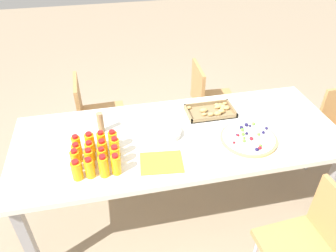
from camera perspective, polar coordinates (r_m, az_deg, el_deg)
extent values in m
plane|color=gray|center=(2.71, 1.69, -13.95)|extent=(12.00, 12.00, 0.00)
cube|color=silver|center=(2.21, 2.02, -1.95)|extent=(2.23, 0.88, 0.04)
cube|color=#99999E|center=(2.26, -23.55, -18.37)|extent=(0.06, 0.06, 0.70)
cube|color=#99999E|center=(2.63, 26.70, -9.92)|extent=(0.06, 0.06, 0.70)
cube|color=#99999E|center=(2.74, -21.71, -6.11)|extent=(0.06, 0.06, 0.70)
cube|color=#99999E|center=(3.06, 19.34, -0.63)|extent=(0.06, 0.06, 0.70)
cylinder|color=silver|center=(2.97, 27.47, -8.10)|extent=(0.02, 0.02, 0.41)
cylinder|color=silver|center=(3.14, 24.14, -4.26)|extent=(0.02, 0.02, 0.41)
cube|color=#B7844C|center=(2.07, 22.29, -20.00)|extent=(0.43, 0.43, 0.04)
cylinder|color=silver|center=(2.40, 21.95, -19.15)|extent=(0.02, 0.02, 0.41)
cube|color=#B7844C|center=(3.12, 8.41, 4.29)|extent=(0.42, 0.42, 0.04)
cube|color=#B7844C|center=(2.97, 5.30, 7.11)|extent=(0.05, 0.38, 0.38)
cylinder|color=silver|center=(3.42, 9.87, 2.44)|extent=(0.02, 0.02, 0.41)
cylinder|color=silver|center=(3.18, 11.60, -0.75)|extent=(0.02, 0.02, 0.41)
cylinder|color=silver|center=(3.34, 4.65, 1.96)|extent=(0.02, 0.02, 0.41)
cylinder|color=silver|center=(3.09, 6.02, -1.36)|extent=(0.02, 0.02, 0.41)
cube|color=#B7844C|center=(2.93, -11.43, 1.67)|extent=(0.41, 0.41, 0.04)
cube|color=#B7844C|center=(2.84, -15.59, 4.28)|extent=(0.04, 0.38, 0.38)
cylinder|color=silver|center=(3.21, -8.33, 0.06)|extent=(0.02, 0.02, 0.41)
cylinder|color=silver|center=(2.96, -7.54, -3.50)|extent=(0.02, 0.02, 0.41)
cylinder|color=silver|center=(3.21, -13.98, -0.76)|extent=(0.02, 0.02, 0.41)
cylinder|color=silver|center=(2.96, -13.69, -4.40)|extent=(0.02, 0.02, 0.41)
cylinder|color=#F9AE14|center=(1.92, -15.86, -7.64)|extent=(0.06, 0.06, 0.12)
cylinder|color=red|center=(1.87, -16.20, -6.16)|extent=(0.04, 0.04, 0.02)
cylinder|color=#FAAD14|center=(1.91, -13.74, -7.35)|extent=(0.06, 0.06, 0.12)
cylinder|color=red|center=(1.86, -14.03, -5.84)|extent=(0.04, 0.04, 0.02)
cylinder|color=#FAAD14|center=(1.89, -11.34, -7.09)|extent=(0.06, 0.06, 0.13)
cylinder|color=red|center=(1.84, -11.62, -5.40)|extent=(0.04, 0.04, 0.02)
cylinder|color=#FAAE14|center=(1.90, -9.21, -6.84)|extent=(0.06, 0.06, 0.13)
cylinder|color=red|center=(1.85, -9.42, -5.24)|extent=(0.04, 0.04, 0.02)
cylinder|color=#FAAC14|center=(1.97, -16.01, -5.96)|extent=(0.06, 0.06, 0.13)
cylinder|color=red|center=(1.92, -16.38, -4.30)|extent=(0.04, 0.04, 0.02)
cylinder|color=#FAAE14|center=(1.96, -13.73, -5.84)|extent=(0.05, 0.05, 0.13)
cylinder|color=red|center=(1.91, -14.03, -4.23)|extent=(0.04, 0.04, 0.02)
cylinder|color=#FAAD14|center=(1.96, -11.56, -5.59)|extent=(0.05, 0.05, 0.12)
cylinder|color=red|center=(1.91, -11.80, -4.03)|extent=(0.03, 0.03, 0.02)
cylinder|color=#FAAD14|center=(1.95, -9.32, -5.34)|extent=(0.06, 0.06, 0.13)
cylinder|color=red|center=(1.91, -9.53, -3.74)|extent=(0.04, 0.04, 0.02)
cylinder|color=#F9AE14|center=(2.03, -15.84, -4.71)|extent=(0.06, 0.06, 0.12)
cylinder|color=red|center=(1.99, -16.15, -3.23)|extent=(0.04, 0.04, 0.02)
cylinder|color=#FAAD14|center=(2.02, -13.64, -4.47)|extent=(0.06, 0.06, 0.12)
cylinder|color=red|center=(1.97, -13.92, -2.94)|extent=(0.04, 0.04, 0.02)
cylinder|color=#F9AC14|center=(2.01, -11.49, -4.21)|extent=(0.06, 0.06, 0.12)
cylinder|color=red|center=(1.97, -11.73, -2.66)|extent=(0.04, 0.04, 0.02)
cylinder|color=#F9AE14|center=(2.01, -9.33, -3.85)|extent=(0.06, 0.06, 0.13)
cylinder|color=red|center=(1.97, -9.53, -2.26)|extent=(0.04, 0.04, 0.02)
cylinder|color=#FAAD14|center=(2.08, -15.87, -3.39)|extent=(0.06, 0.06, 0.13)
cylinder|color=red|center=(2.04, -16.20, -1.84)|extent=(0.04, 0.04, 0.02)
cylinder|color=#FAAD14|center=(2.08, -13.65, -2.98)|extent=(0.06, 0.06, 0.13)
cylinder|color=red|center=(2.03, -13.94, -1.40)|extent=(0.04, 0.04, 0.02)
cylinder|color=#F9AD14|center=(2.07, -11.68, -2.77)|extent=(0.06, 0.06, 0.13)
cylinder|color=red|center=(2.03, -11.92, -1.19)|extent=(0.04, 0.04, 0.02)
cylinder|color=#F9AC14|center=(2.07, -9.73, -2.60)|extent=(0.06, 0.06, 0.12)
cylinder|color=red|center=(2.03, -9.93, -1.05)|extent=(0.04, 0.04, 0.02)
cylinder|color=tan|center=(2.21, 14.11, -2.21)|extent=(0.38, 0.38, 0.02)
cylinder|color=white|center=(2.20, 14.16, -1.96)|extent=(0.35, 0.35, 0.01)
sphere|color=#1E1947|center=(2.29, 13.74, 0.22)|extent=(0.03, 0.03, 0.03)
sphere|color=#66B238|center=(2.18, 13.39, -2.05)|extent=(0.02, 0.02, 0.02)
sphere|color=#66B238|center=(2.24, 13.05, -0.69)|extent=(0.02, 0.02, 0.02)
sphere|color=#1E1947|center=(2.26, 12.90, -0.27)|extent=(0.03, 0.03, 0.03)
sphere|color=red|center=(2.18, 14.58, -2.18)|extent=(0.03, 0.03, 0.03)
sphere|color=red|center=(2.12, 16.00, -3.74)|extent=(0.02, 0.02, 0.02)
sphere|color=red|center=(2.19, 12.32, -1.60)|extent=(0.02, 0.02, 0.02)
sphere|color=#1E1947|center=(2.30, 14.36, 0.03)|extent=(0.02, 0.02, 0.02)
sphere|color=#1E1947|center=(2.10, 15.51, -4.02)|extent=(0.03, 0.03, 0.03)
sphere|color=#1E1947|center=(2.22, 13.79, -1.28)|extent=(0.02, 0.02, 0.02)
sphere|color=#1E1947|center=(2.30, 17.09, -0.39)|extent=(0.02, 0.02, 0.02)
sphere|color=#66B238|center=(2.15, 13.36, -2.57)|extent=(0.02, 0.02, 0.02)
sphere|color=#66B238|center=(2.32, 14.94, 0.36)|extent=(0.02, 0.02, 0.02)
sphere|color=#1E1947|center=(2.25, 16.57, -1.10)|extent=(0.02, 0.02, 0.02)
sphere|color=red|center=(2.12, 11.64, -2.89)|extent=(0.02, 0.02, 0.02)
sphere|color=#66B238|center=(2.20, 13.18, -1.42)|extent=(0.02, 0.02, 0.02)
sphere|color=#66B238|center=(2.14, 16.08, -3.37)|extent=(0.02, 0.02, 0.02)
sphere|color=#1E1947|center=(2.19, 12.15, -1.51)|extent=(0.02, 0.02, 0.02)
sphere|color=#66B238|center=(2.23, 15.79, -1.43)|extent=(0.02, 0.02, 0.02)
cube|color=olive|center=(2.43, 7.47, 2.40)|extent=(0.35, 0.21, 0.01)
cube|color=olive|center=(2.34, 8.27, 1.31)|extent=(0.35, 0.01, 0.03)
cube|color=olive|center=(2.50, 6.77, 3.93)|extent=(0.35, 0.01, 0.03)
cube|color=olive|center=(2.37, 3.60, 2.20)|extent=(0.01, 0.21, 0.03)
cube|color=olive|center=(2.47, 11.24, 3.10)|extent=(0.01, 0.21, 0.03)
ellipsoid|color=tan|center=(2.50, 9.24, 3.79)|extent=(0.04, 0.03, 0.02)
ellipsoid|color=tan|center=(2.47, 8.69, 3.33)|extent=(0.04, 0.03, 0.02)
ellipsoid|color=tan|center=(2.39, 8.84, 2.22)|extent=(0.05, 0.04, 0.03)
ellipsoid|color=tan|center=(2.47, 8.92, 3.46)|extent=(0.05, 0.04, 0.03)
ellipsoid|color=tan|center=(2.50, 8.67, 3.77)|extent=(0.04, 0.03, 0.02)
ellipsoid|color=tan|center=(2.37, 6.46, 2.11)|extent=(0.04, 0.03, 0.02)
ellipsoid|color=tan|center=(2.38, 7.60, 2.07)|extent=(0.05, 0.03, 0.03)
ellipsoid|color=tan|center=(2.48, 9.72, 3.47)|extent=(0.05, 0.03, 0.03)
ellipsoid|color=tan|center=(2.46, 9.67, 3.08)|extent=(0.04, 0.03, 0.02)
ellipsoid|color=tan|center=(2.52, 10.05, 3.97)|extent=(0.04, 0.03, 0.02)
ellipsoid|color=tan|center=(2.44, 3.72, 3.28)|extent=(0.04, 0.03, 0.02)
ellipsoid|color=tan|center=(2.46, 10.35, 3.18)|extent=(0.05, 0.03, 0.03)
ellipsoid|color=tan|center=(2.42, 9.47, 2.61)|extent=(0.05, 0.04, 0.03)
ellipsoid|color=tan|center=(2.41, 6.35, 2.81)|extent=(0.05, 0.04, 0.03)
cylinder|color=silver|center=(2.19, -0.18, -1.58)|extent=(0.19, 0.19, 0.00)
cylinder|color=silver|center=(2.18, -0.18, -1.47)|extent=(0.19, 0.19, 0.00)
cylinder|color=silver|center=(2.18, -0.18, -1.37)|extent=(0.19, 0.19, 0.00)
cylinder|color=silver|center=(2.18, -0.18, -1.27)|extent=(0.19, 0.19, 0.00)
cylinder|color=silver|center=(2.17, -0.18, -1.16)|extent=(0.19, 0.19, 0.00)
cylinder|color=silver|center=(2.17, -0.18, -1.06)|extent=(0.19, 0.19, 0.00)
cylinder|color=silver|center=(2.17, -0.18, -0.95)|extent=(0.19, 0.19, 0.00)
cylinder|color=silver|center=(2.17, -0.18, -0.85)|extent=(0.19, 0.19, 0.00)
cube|color=white|center=(2.69, 17.90, 4.61)|extent=(0.15, 0.15, 0.02)
cylinder|color=#9E7A56|center=(2.23, -11.89, 0.62)|extent=(0.04, 0.04, 0.15)
cube|color=yellow|center=(1.98, -1.18, -6.49)|extent=(0.28, 0.23, 0.01)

